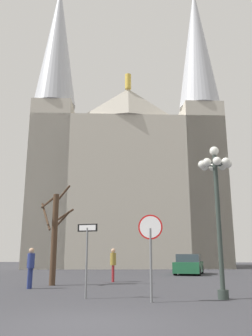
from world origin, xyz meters
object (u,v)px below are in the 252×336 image
Objects in this scene: pedestrian_walking at (31,264)px; one_way_arrow_sign at (87,249)px; cathedral at (127,175)px; parked_car_near_green at (189,265)px; pedestrian_standing at (113,261)px; stop_sign at (151,240)px; street_lamp at (217,192)px; bare_tree at (54,233)px.

one_way_arrow_sign is at bearing -45.88° from pedestrian_walking.
cathedral is 27.31m from pedestrian_walking.
cathedral is 7.65× the size of parked_car_near_green.
cathedral is at bearing 93.10° from pedestrian_standing.
cathedral is 30.88m from stop_sign.
stop_sign is 1.09× the size of one_way_arrow_sign.
parked_car_near_green is 2.65× the size of pedestrian_standing.
parked_car_near_green is 9.06m from pedestrian_standing.
one_way_arrow_sign is at bearing -89.90° from pedestrian_standing.
street_lamp is at bearing -21.08° from pedestrian_walking.
street_lamp is at bearing 3.32° from one_way_arrow_sign.
stop_sign is at bearing -49.29° from bare_tree.
pedestrian_walking is at bearing 143.58° from stop_sign.
cathedral is 30.12m from one_way_arrow_sign.
bare_tree is at bearing -126.02° from parked_car_near_green.
pedestrian_standing is (3.11, 4.07, 0.03)m from pedestrian_walking.
pedestrian_walking is at bearing -123.50° from parked_car_near_green.
bare_tree is 2.26m from pedestrian_walking.
stop_sign is 1.57× the size of pedestrian_walking.
stop_sign is 1.54× the size of pedestrian_standing.
pedestrian_walking is (-1.95, -25.47, -9.64)m from cathedral.
pedestrian_walking is (-7.67, 2.96, -2.53)m from street_lamp.
bare_tree reaches higher than stop_sign.
street_lamp is 3.00× the size of pedestrian_standing.
bare_tree is at bearing 74.52° from pedestrian_walking.
stop_sign is at bearing -98.97° from parked_car_near_green.
bare_tree is 12.61m from parked_car_near_green.
parked_car_near_green is at bearing 56.50° from pedestrian_walking.
stop_sign reaches higher than pedestrian_walking.
cathedral is 20.24× the size of pedestrian_standing.
bare_tree is (-4.86, 5.65, 0.55)m from stop_sign.
stop_sign is at bearing -74.51° from pedestrian_standing.
one_way_arrow_sign is 15.78m from parked_car_near_green.
bare_tree reaches higher than one_way_arrow_sign.
parked_car_near_green is (0.14, 14.77, -2.89)m from street_lamp.
stop_sign is 3.04m from street_lamp.
pedestrian_standing is at bearing 90.10° from one_way_arrow_sign.
cathedral is 25.19m from bare_tree.
one_way_arrow_sign is (1.17, -28.70, -9.08)m from cathedral.
bare_tree is 3.80m from pedestrian_standing.
cathedral is 29.86m from street_lamp.
cathedral is at bearing 113.23° from parked_car_near_green.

